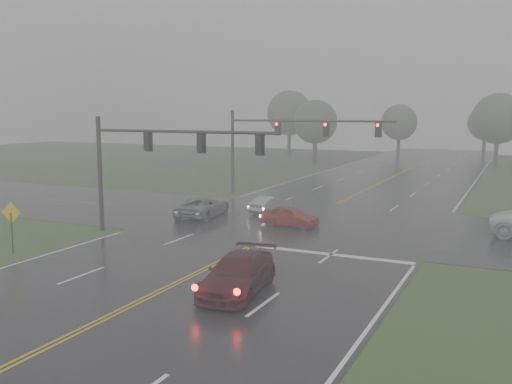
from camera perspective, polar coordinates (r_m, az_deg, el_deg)
The scene contains 16 objects.
ground at distance 20.02m, azimuth -19.05°, elevation -13.94°, with size 180.00×180.00×0.00m, color #30481E.
main_road at distance 36.41m, azimuth 3.46°, elevation -3.55°, with size 18.00×160.00×0.02m, color black.
cross_street at distance 38.24m, azimuth 4.57°, elevation -2.99°, with size 120.00×14.00×0.02m, color black.
stop_bar at distance 29.79m, azimuth 7.51°, elevation -6.26°, with size 8.50×0.50×0.01m, color silver.
sedan_maroon at distance 23.67m, azimuth -1.80°, elevation -10.02°, with size 2.14×5.26×1.53m, color #360910.
sedan_red at distance 36.69m, azimuth 3.42°, elevation -3.46°, with size 1.53×3.80×1.29m, color maroon.
sedan_silver at distance 41.39m, azimuth 1.48°, elevation -2.11°, with size 1.29×3.69×1.22m, color #93959A.
car_grey at distance 40.08m, azimuth -5.32°, elevation -2.49°, with size 2.37×5.15×1.43m, color slate.
signal_gantry_near at distance 33.73m, azimuth -10.66°, elevation 3.84°, with size 12.05×0.31×7.04m.
signal_gantry_far at distance 48.61m, azimuth 2.41°, elevation 5.62°, with size 14.46×0.37×7.39m.
sign_diamond_west at distance 32.11m, azimuth -23.27°, elevation -2.46°, with size 1.12×0.22×2.72m.
tree_nw_a at distance 79.18m, azimuth 5.95°, elevation 6.98°, with size 6.02×6.02×8.84m.
tree_ne_a at distance 80.33m, azimuth 23.04°, elevation 6.76°, with size 6.54×6.54×9.61m.
tree_n_mid at distance 94.33m, azimuth 14.13°, elevation 6.78°, with size 5.70×5.70×8.37m.
tree_nw_b at distance 92.45m, azimuth 3.37°, elevation 7.89°, with size 7.20×7.20×10.58m.
tree_n_far at distance 100.47m, azimuth 21.94°, elevation 6.40°, with size 5.51×5.51×8.09m.
Camera 1 is at (13.20, -13.12, 7.39)m, focal length 40.00 mm.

